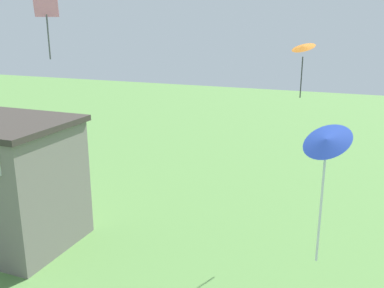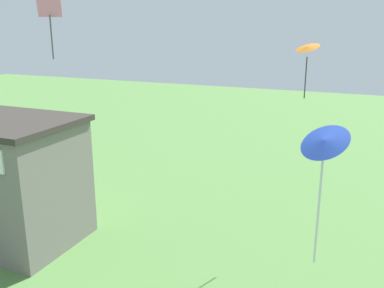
% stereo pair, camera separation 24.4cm
% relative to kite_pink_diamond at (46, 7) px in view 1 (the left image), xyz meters
% --- Properties ---
extents(kite_pink_diamond, '(0.86, 0.76, 2.33)m').
position_rel_kite_pink_diamond_xyz_m(kite_pink_diamond, '(0.00, 0.00, 0.00)').
color(kite_pink_diamond, pink).
extents(kite_orange_delta, '(1.36, 1.35, 2.35)m').
position_rel_kite_pink_diamond_xyz_m(kite_orange_delta, '(7.24, 7.10, -1.51)').
color(kite_orange_delta, orange).
extents(kite_blue_delta, '(1.32, 1.27, 3.04)m').
position_rel_kite_pink_diamond_xyz_m(kite_blue_delta, '(9.12, -2.90, -2.87)').
color(kite_blue_delta, blue).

